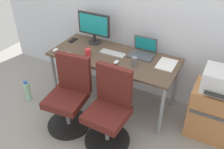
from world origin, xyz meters
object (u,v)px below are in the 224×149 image
object	(u,v)px
open_laptop	(143,51)
side_cabinet	(212,112)
office_chair_left	(69,96)
desktop_monitor	(94,26)
printer	(221,81)
water_bottle_on_floor	(27,91)
office_chair_right	(109,111)
coffee_mug	(88,52)

from	to	relation	value
open_laptop	side_cabinet	bearing A→B (deg)	-12.02
office_chair_left	desktop_monitor	distance (m)	1.03
printer	water_bottle_on_floor	xyz separation A→B (m)	(-2.41, -0.55, -0.63)
office_chair_right	side_cabinet	distance (m)	1.21
coffee_mug	printer	bearing A→B (deg)	4.91
open_laptop	coffee_mug	distance (m)	0.71
desktop_monitor	open_laptop	world-z (taller)	desktop_monitor
office_chair_right	desktop_monitor	world-z (taller)	desktop_monitor
open_laptop	printer	bearing A→B (deg)	-12.07
office_chair_left	side_cabinet	distance (m)	1.70
printer	office_chair_right	bearing A→B (deg)	-148.15
office_chair_right	side_cabinet	xyz separation A→B (m)	(1.03, 0.64, -0.10)
water_bottle_on_floor	side_cabinet	bearing A→B (deg)	12.81
open_laptop	coffee_mug	world-z (taller)	open_laptop
office_chair_right	coffee_mug	xyz separation A→B (m)	(-0.58, 0.50, 0.36)
coffee_mug	office_chair_left	bearing A→B (deg)	-86.60
desktop_monitor	coffee_mug	bearing A→B (deg)	-71.94
open_laptop	coffee_mug	size ratio (longest dim) A/B	3.37
office_chair_right	side_cabinet	size ratio (longest dim) A/B	1.44
side_cabinet	water_bottle_on_floor	xyz separation A→B (m)	(-2.41, -0.55, -0.18)
printer	coffee_mug	size ratio (longest dim) A/B	4.35
desktop_monitor	printer	bearing A→B (deg)	-7.20
side_cabinet	water_bottle_on_floor	world-z (taller)	side_cabinet
office_chair_left	side_cabinet	world-z (taller)	office_chair_left
printer	open_laptop	world-z (taller)	open_laptop
desktop_monitor	open_laptop	xyz separation A→B (m)	(0.74, -0.01, -0.19)
office_chair_left	office_chair_right	size ratio (longest dim) A/B	1.00
coffee_mug	side_cabinet	bearing A→B (deg)	4.94
water_bottle_on_floor	desktop_monitor	xyz separation A→B (m)	(0.69, 0.77, 0.84)
side_cabinet	coffee_mug	distance (m)	1.68
office_chair_right	open_laptop	bearing A→B (deg)	87.39
side_cabinet	water_bottle_on_floor	distance (m)	2.48
office_chair_left	desktop_monitor	bearing A→B (deg)	99.66
office_chair_left	water_bottle_on_floor	size ratio (longest dim) A/B	3.03
desktop_monitor	coffee_mug	distance (m)	0.43
office_chair_right	side_cabinet	world-z (taller)	office_chair_right
side_cabinet	desktop_monitor	size ratio (longest dim) A/B	1.36
printer	desktop_monitor	bearing A→B (deg)	172.80
office_chair_left	office_chair_right	world-z (taller)	same
office_chair_left	side_cabinet	bearing A→B (deg)	22.04
office_chair_right	printer	size ratio (longest dim) A/B	2.35
office_chair_left	printer	distance (m)	1.74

